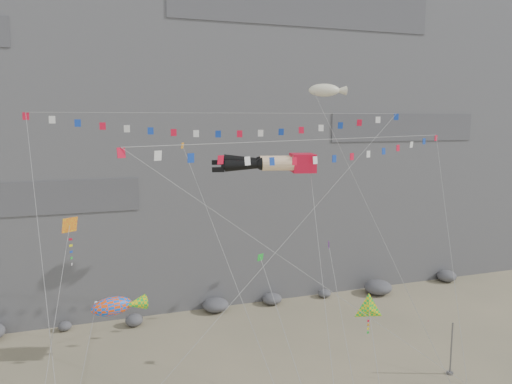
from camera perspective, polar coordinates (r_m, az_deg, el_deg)
cliff at (r=62.41m, az=-8.50°, el=13.83°), size 80.00×28.00×50.00m
talus_boulders at (r=50.81m, az=-4.64°, el=-12.79°), size 60.00×3.00×1.20m
anchor_pole_right at (r=41.33m, az=21.42°, el=-16.32°), size 0.12×0.12×4.00m
legs_kite at (r=37.38m, az=2.15°, el=3.31°), size 7.92×15.43×20.46m
flag_banner_upper at (r=40.60m, az=-3.15°, el=8.96°), size 30.09×15.51×27.20m
flag_banner_lower at (r=37.03m, az=7.94°, el=5.95°), size 29.99×12.95×20.32m
harlequin_kite at (r=32.32m, az=-20.53°, el=-3.62°), size 3.56×7.58×14.24m
fish_windsock at (r=30.06m, az=-16.17°, el=-12.47°), size 4.97×3.63×9.29m
delta_kite at (r=33.84m, az=12.79°, el=-12.99°), size 3.22×6.48×9.15m
blimp_windsock at (r=43.15m, az=7.83°, el=11.38°), size 6.54×12.90×24.76m
small_kite_a at (r=37.97m, az=-8.06°, el=4.40°), size 4.10×15.45×22.73m
small_kite_b at (r=37.68m, az=8.36°, el=-6.25°), size 2.28×8.56×12.52m
small_kite_c at (r=33.43m, az=0.62°, el=-7.84°), size 1.35×9.54×13.19m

